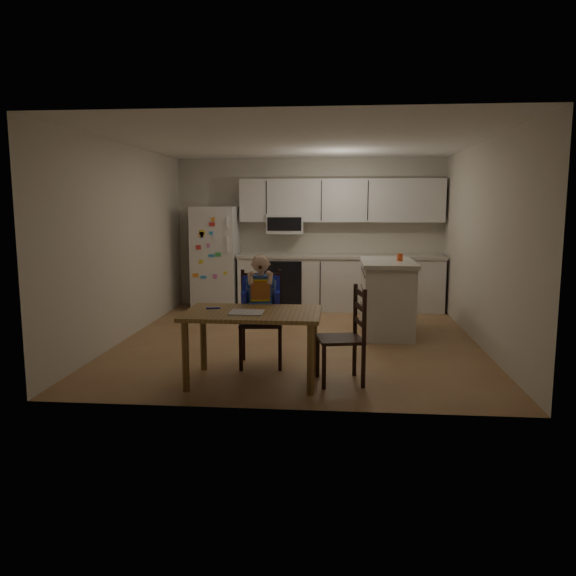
{
  "coord_description": "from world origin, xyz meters",
  "views": [
    {
      "loc": [
        0.5,
        -7.07,
        1.73
      ],
      "look_at": [
        -0.04,
        -1.16,
        0.85
      ],
      "focal_mm": 35.0,
      "sensor_mm": 36.0,
      "label": 1
    }
  ],
  "objects_px": {
    "refrigerator": "(216,258)",
    "chair_booster": "(261,299)",
    "chair_side": "(350,329)",
    "dining_table": "(253,321)",
    "kitchen_island": "(387,297)",
    "red_cup": "(400,257)"
  },
  "relations": [
    {
      "from": "kitchen_island",
      "to": "chair_side",
      "type": "distance_m",
      "value": 2.27
    },
    {
      "from": "refrigerator",
      "to": "dining_table",
      "type": "bearing_deg",
      "value": -72.61
    },
    {
      "from": "chair_side",
      "to": "chair_booster",
      "type": "bearing_deg",
      "value": -131.41
    },
    {
      "from": "chair_side",
      "to": "dining_table",
      "type": "bearing_deg",
      "value": -97.06
    },
    {
      "from": "chair_booster",
      "to": "red_cup",
      "type": "bearing_deg",
      "value": 38.82
    },
    {
      "from": "dining_table",
      "to": "chair_booster",
      "type": "distance_m",
      "value": 0.63
    },
    {
      "from": "kitchen_island",
      "to": "chair_booster",
      "type": "bearing_deg",
      "value": -131.99
    },
    {
      "from": "refrigerator",
      "to": "dining_table",
      "type": "height_order",
      "value": "refrigerator"
    },
    {
      "from": "refrigerator",
      "to": "kitchen_island",
      "type": "xyz_separation_m",
      "value": [
        2.71,
        -1.63,
        -0.35
      ]
    },
    {
      "from": "dining_table",
      "to": "chair_booster",
      "type": "xyz_separation_m",
      "value": [
        -0.01,
        0.62,
        0.12
      ]
    },
    {
      "from": "red_cup",
      "to": "chair_booster",
      "type": "distance_m",
      "value": 2.34
    },
    {
      "from": "kitchen_island",
      "to": "dining_table",
      "type": "distance_m",
      "value": 2.72
    },
    {
      "from": "dining_table",
      "to": "chair_side",
      "type": "height_order",
      "value": "chair_side"
    },
    {
      "from": "kitchen_island",
      "to": "dining_table",
      "type": "height_order",
      "value": "kitchen_island"
    },
    {
      "from": "red_cup",
      "to": "chair_booster",
      "type": "bearing_deg",
      "value": -135.27
    },
    {
      "from": "red_cup",
      "to": "dining_table",
      "type": "bearing_deg",
      "value": -126.1
    },
    {
      "from": "refrigerator",
      "to": "chair_booster",
      "type": "distance_m",
      "value": 3.51
    },
    {
      "from": "kitchen_island",
      "to": "red_cup",
      "type": "xyz_separation_m",
      "value": [
        0.16,
        -0.02,
        0.54
      ]
    },
    {
      "from": "chair_side",
      "to": "kitchen_island",
      "type": "bearing_deg",
      "value": 155.03
    },
    {
      "from": "kitchen_island",
      "to": "chair_side",
      "type": "bearing_deg",
      "value": -103.75
    },
    {
      "from": "refrigerator",
      "to": "chair_booster",
      "type": "height_order",
      "value": "refrigerator"
    },
    {
      "from": "chair_booster",
      "to": "refrigerator",
      "type": "bearing_deg",
      "value": 104.43
    }
  ]
}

